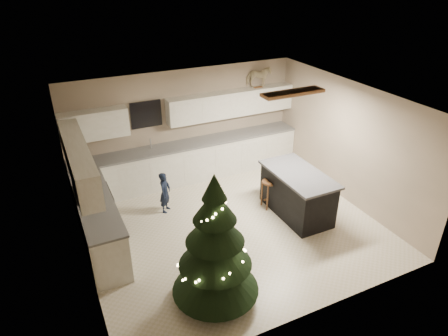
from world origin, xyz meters
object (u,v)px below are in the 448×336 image
at_px(island, 297,193).
at_px(rocking_horse, 258,77).
at_px(toddler, 165,192).
at_px(bar_stool, 270,187).
at_px(christmas_tree, 215,252).

relative_size(island, rocking_horse, 2.68).
bearing_deg(island, rocking_horse, 79.96).
bearing_deg(rocking_horse, toddler, 135.56).
relative_size(bar_stool, toddler, 0.70).
relative_size(island, toddler, 1.90).
distance_m(island, toddler, 2.73).
relative_size(island, bar_stool, 2.71).
height_order(bar_stool, rocking_horse, rocking_horse).
distance_m(christmas_tree, toddler, 2.75).
relative_size(bar_stool, christmas_tree, 0.28).
bearing_deg(toddler, christmas_tree, -141.38).
relative_size(toddler, rocking_horse, 1.42).
distance_m(island, bar_stool, 0.59).
bearing_deg(island, toddler, 152.50).
xyz_separation_m(island, toddler, (-2.42, 1.26, -0.03)).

